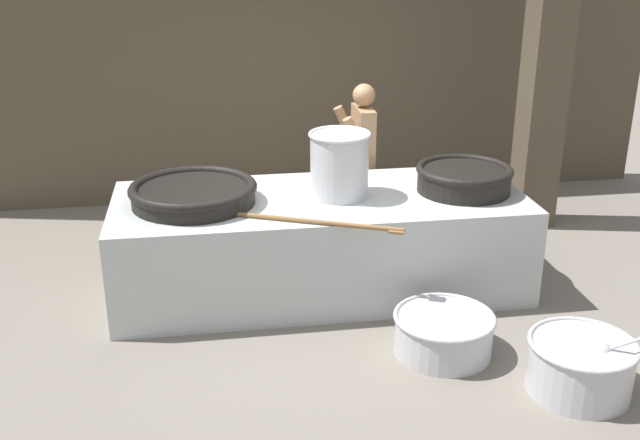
# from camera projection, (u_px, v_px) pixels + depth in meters

# --- Properties ---
(ground_plane) EXTENTS (60.00, 60.00, 0.00)m
(ground_plane) POSITION_uv_depth(u_px,v_px,m) (320.00, 286.00, 6.99)
(ground_plane) COLOR slate
(back_wall) EXTENTS (9.03, 0.24, 4.44)m
(back_wall) POSITION_uv_depth(u_px,v_px,m) (284.00, 12.00, 8.66)
(back_wall) COLOR #4C4233
(back_wall) RESTS_ON ground_plane
(support_pillar) EXTENTS (0.41, 0.41, 4.44)m
(support_pillar) POSITION_uv_depth(u_px,v_px,m) (551.00, 22.00, 7.74)
(support_pillar) COLOR #4C4233
(support_pillar) RESTS_ON ground_plane
(hearth_platform) EXTENTS (3.67, 1.44, 0.89)m
(hearth_platform) POSITION_uv_depth(u_px,v_px,m) (320.00, 243.00, 6.82)
(hearth_platform) COLOR #B2B7B7
(hearth_platform) RESTS_ON ground_plane
(giant_wok_near) EXTENTS (1.11, 1.11, 0.19)m
(giant_wok_near) POSITION_uv_depth(u_px,v_px,m) (193.00, 192.00, 6.47)
(giant_wok_near) COLOR black
(giant_wok_near) RESTS_ON hearth_platform
(giant_wok_far) EXTENTS (0.87, 0.87, 0.24)m
(giant_wok_far) POSITION_uv_depth(u_px,v_px,m) (464.00, 178.00, 6.76)
(giant_wok_far) COLOR black
(giant_wok_far) RESTS_ON hearth_platform
(stock_pot) EXTENTS (0.55, 0.55, 0.59)m
(stock_pot) POSITION_uv_depth(u_px,v_px,m) (339.00, 164.00, 6.57)
(stock_pot) COLOR #B7B7BC
(stock_pot) RESTS_ON hearth_platform
(stirring_paddle) EXTENTS (1.48, 0.71, 0.04)m
(stirring_paddle) POSITION_uv_depth(u_px,v_px,m) (314.00, 222.00, 6.04)
(stirring_paddle) COLOR brown
(stirring_paddle) RESTS_ON hearth_platform
(cook) EXTENTS (0.39, 0.60, 1.67)m
(cook) POSITION_uv_depth(u_px,v_px,m) (362.00, 157.00, 7.79)
(cook) COLOR #9E7551
(cook) RESTS_ON ground_plane
(prep_bowl_vegetables) EXTENTS (0.89, 0.77, 0.71)m
(prep_bowl_vegetables) POSITION_uv_depth(u_px,v_px,m) (581.00, 364.00, 5.33)
(prep_bowl_vegetables) COLOR #B7B7BC
(prep_bowl_vegetables) RESTS_ON ground_plane
(prep_bowl_meat) EXTENTS (0.80, 0.80, 0.33)m
(prep_bowl_meat) POSITION_uv_depth(u_px,v_px,m) (444.00, 332.00, 5.84)
(prep_bowl_meat) COLOR #B7B7BC
(prep_bowl_meat) RESTS_ON ground_plane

